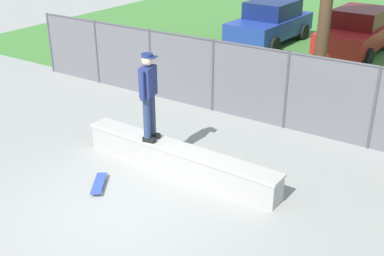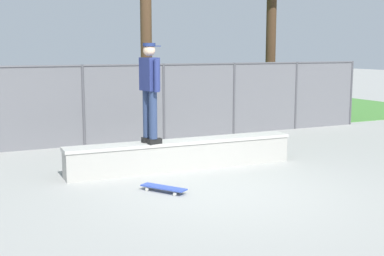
{
  "view_description": "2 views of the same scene",
  "coord_description": "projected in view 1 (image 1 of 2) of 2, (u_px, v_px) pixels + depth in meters",
  "views": [
    {
      "loc": [
        5.1,
        -5.41,
        4.95
      ],
      "look_at": [
        0.25,
        1.97,
        0.91
      ],
      "focal_mm": 44.97,
      "sensor_mm": 36.0,
      "label": 1
    },
    {
      "loc": [
        -3.9,
        -7.17,
        2.3
      ],
      "look_at": [
        0.13,
        1.33,
        0.85
      ],
      "focal_mm": 48.11,
      "sensor_mm": 36.0,
      "label": 2
    }
  ],
  "objects": [
    {
      "name": "ground_plane",
      "position": [
        121.0,
        208.0,
        8.72
      ],
      "size": [
        80.0,
        80.0,
        0.0
      ],
      "primitive_type": "plane",
      "color": "#9E9E99"
    },
    {
      "name": "skateboard",
      "position": [
        99.0,
        183.0,
        9.37
      ],
      "size": [
        0.61,
        0.78,
        0.09
      ],
      "color": "#334CB2",
      "rests_on": "ground"
    },
    {
      "name": "chainlink_fence",
      "position": [
        248.0,
        80.0,
        12.02
      ],
      "size": [
        14.49,
        0.07,
        1.94
      ],
      "color": "#4C4C51",
      "rests_on": "ground"
    },
    {
      "name": "skateboarder",
      "position": [
        149.0,
        93.0,
        9.59
      ],
      "size": [
        0.35,
        0.59,
        1.84
      ],
      "color": "black",
      "rests_on": "concrete_ledge"
    },
    {
      "name": "car_blue",
      "position": [
        271.0,
        22.0,
        19.14
      ],
      "size": [
        2.2,
        4.29,
        1.66
      ],
      "color": "#233D9E",
      "rests_on": "ground"
    },
    {
      "name": "concrete_ledge",
      "position": [
        179.0,
        159.0,
        9.84
      ],
      "size": [
        4.56,
        0.62,
        0.57
      ],
      "color": "#A8A59E",
      "rests_on": "ground"
    },
    {
      "name": "grass_strip",
      "position": [
        359.0,
        37.0,
        20.29
      ],
      "size": [
        26.42,
        20.0,
        0.02
      ],
      "primitive_type": "cube",
      "color": "#478438",
      "rests_on": "ground"
    },
    {
      "name": "car_red",
      "position": [
        358.0,
        31.0,
        17.71
      ],
      "size": [
        2.2,
        4.29,
        1.66
      ],
      "color": "#B21E1E",
      "rests_on": "ground"
    }
  ]
}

